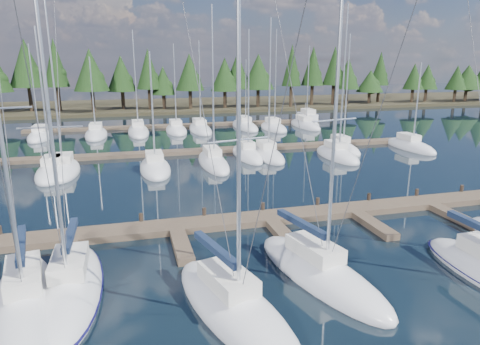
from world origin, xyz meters
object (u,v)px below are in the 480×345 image
object	(u,v)px
front_sailboat_0	(26,302)
front_sailboat_1	(71,288)
main_dock	(271,221)
motor_yacht_right	(307,121)
front_sailboat_2	(233,306)
front_sailboat_3	(319,272)

from	to	relation	value
front_sailboat_0	front_sailboat_1	xyz separation A→B (m)	(1.67, 0.75, -0.02)
main_dock	front_sailboat_0	xyz separation A→B (m)	(-13.08, -6.43, 0.09)
motor_yacht_right	front_sailboat_1	bearing A→B (deg)	-124.39
front_sailboat_1	front_sailboat_2	size ratio (longest dim) A/B	1.03
front_sailboat_1	front_sailboat_3	world-z (taller)	front_sailboat_3
motor_yacht_right	front_sailboat_0	bearing A→B (deg)	-125.35
main_dock	motor_yacht_right	world-z (taller)	motor_yacht_right
front_sailboat_1	motor_yacht_right	bearing A→B (deg)	55.61
front_sailboat_3	motor_yacht_right	size ratio (longest dim) A/B	1.70
front_sailboat_2	front_sailboat_3	xyz separation A→B (m)	(4.73, 1.76, 0.01)
front_sailboat_1	main_dock	bearing A→B (deg)	26.46
front_sailboat_1	motor_yacht_right	size ratio (longest dim) A/B	1.68
front_sailboat_0	main_dock	bearing A→B (deg)	26.18
front_sailboat_0	front_sailboat_2	size ratio (longest dim) A/B	1.15
front_sailboat_2	front_sailboat_1	bearing A→B (deg)	153.92
main_dock	front_sailboat_2	world-z (taller)	front_sailboat_2
main_dock	motor_yacht_right	bearing A→B (deg)	63.50
front_sailboat_0	front_sailboat_2	xyz separation A→B (m)	(8.34, -2.51, -0.01)
front_sailboat_2	motor_yacht_right	bearing A→B (deg)	63.24
main_dock	motor_yacht_right	size ratio (longest dim) A/B	5.35
front_sailboat_0	front_sailboat_1	bearing A→B (deg)	24.25
front_sailboat_0	motor_yacht_right	xyz separation A→B (m)	(33.24, 46.87, 0.16)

